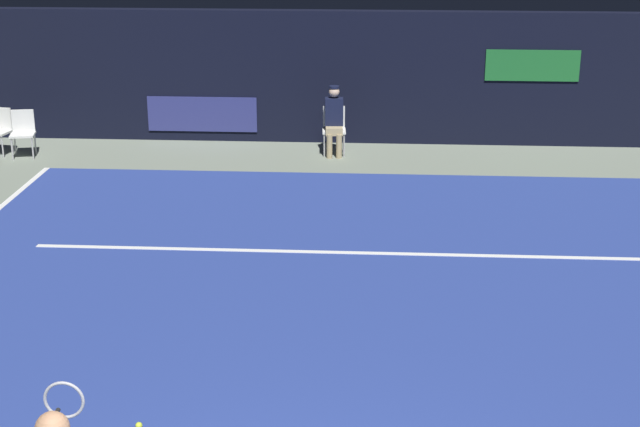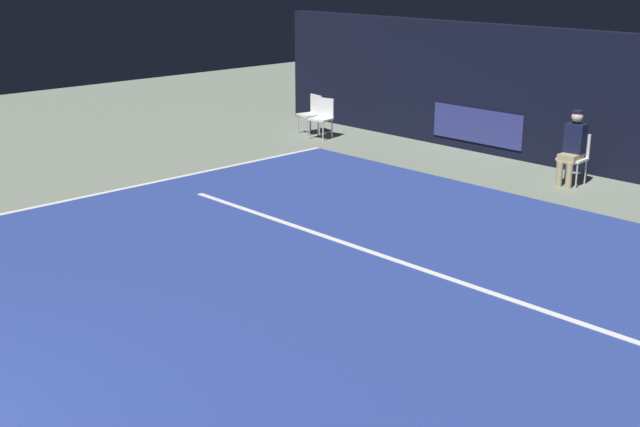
{
  "view_description": "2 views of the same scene",
  "coord_description": "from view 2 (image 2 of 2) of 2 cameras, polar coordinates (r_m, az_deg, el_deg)",
  "views": [
    {
      "loc": [
        0.47,
        -5.23,
        4.85
      ],
      "look_at": [
        -0.23,
        6.22,
        0.88
      ],
      "focal_mm": 53.03,
      "sensor_mm": 36.0,
      "label": 1
    },
    {
      "loc": [
        6.87,
        -0.74,
        3.88
      ],
      "look_at": [
        -0.35,
        6.11,
        0.77
      ],
      "focal_mm": 46.32,
      "sensor_mm": 36.0,
      "label": 2
    }
  ],
  "objects": [
    {
      "name": "ground_plane",
      "position": [
        9.74,
        -3.47,
        -6.15
      ],
      "size": [
        34.02,
        34.02,
        0.0
      ],
      "primitive_type": "plane",
      "color": "gray"
    },
    {
      "name": "court_surface",
      "position": [
        9.74,
        -3.47,
        -6.11
      ],
      "size": [
        11.1,
        11.94,
        0.01
      ],
      "primitive_type": "cube",
      "color": "navy",
      "rests_on": "ground"
    },
    {
      "name": "line_sideline_right",
      "position": [
        14.16,
        -17.99,
        0.65
      ],
      "size": [
        0.1,
        11.94,
        0.01
      ],
      "primitive_type": "cube",
      "color": "white",
      "rests_on": "court_surface"
    },
    {
      "name": "line_service",
      "position": [
        11.09,
        4.82,
        -3.1
      ],
      "size": [
        8.66,
        0.1,
        0.01
      ],
      "primitive_type": "cube",
      "color": "white",
      "rests_on": "court_surface"
    },
    {
      "name": "back_wall",
      "position": [
        15.8,
        20.21,
        6.9
      ],
      "size": [
        17.25,
        0.33,
        2.6
      ],
      "color": "black",
      "rests_on": "ground"
    },
    {
      "name": "line_judge_on_chair",
      "position": [
        15.17,
        17.09,
        4.43
      ],
      "size": [
        0.46,
        0.55,
        1.32
      ],
      "color": "white",
      "rests_on": "ground"
    },
    {
      "name": "courtside_chair_near",
      "position": [
        18.86,
        -0.59,
        7.04
      ],
      "size": [
        0.5,
        0.48,
        0.88
      ],
      "color": "white",
      "rests_on": "ground"
    },
    {
      "name": "courtside_chair_far",
      "position": [
        18.38,
        0.18,
        6.77
      ],
      "size": [
        0.51,
        0.49,
        0.88
      ],
      "color": "white",
      "rests_on": "ground"
    }
  ]
}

